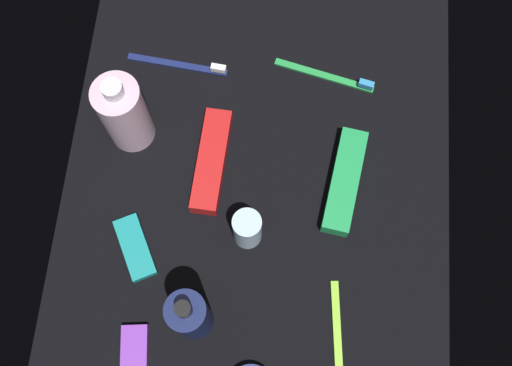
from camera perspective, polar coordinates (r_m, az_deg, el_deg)
name	(u,v)px	position (r cm, az deg, el deg)	size (l,w,h in cm)	color
ground_plane	(256,190)	(102.12, 0.00, -0.61)	(84.00, 64.00, 1.20)	black
lotion_bottle	(190,316)	(90.12, -6.15, -12.21)	(5.78, 5.78, 17.97)	#151E4A
bodywash_bottle	(124,113)	(100.14, -12.20, 6.38)	(7.55, 7.55, 17.19)	silver
deodorant_stick	(247,229)	(95.16, -0.82, -4.32)	(4.54, 4.54, 8.90)	silver
toothbrush_green	(330,76)	(109.56, 6.95, 9.86)	(5.23, 17.81, 2.10)	green
toothbrush_navy	(183,65)	(110.60, -6.79, 10.91)	(2.93, 18.03, 2.10)	navy
toothbrush_lime	(338,347)	(97.35, 7.68, -14.94)	(18.03, 3.08, 2.10)	#8CD133
toothpaste_box_red	(212,161)	(101.63, -4.18, 2.04)	(17.60, 4.40, 3.20)	red
toothpaste_box_green	(345,181)	(101.28, 8.26, 0.14)	(17.60, 4.40, 3.20)	green
snack_bar_teal	(135,247)	(100.20, -11.22, -5.93)	(10.40, 4.00, 1.50)	teal
snack_bar_purple	(134,360)	(98.09, -11.30, -15.92)	(10.40, 4.00, 1.50)	purple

